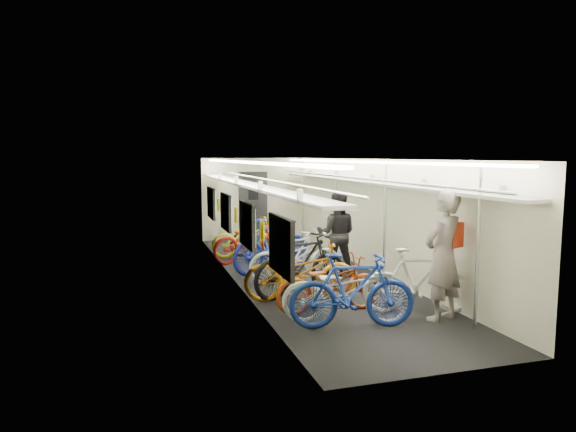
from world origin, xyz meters
TOP-DOWN VIEW (x-y plane):
  - train_car_shell at (-0.36, 0.71)m, footprint 10.00×10.00m
  - bicycle_0 at (-0.43, -3.02)m, footprint 1.98×1.25m
  - bicycle_1 at (-0.41, -3.25)m, footprint 1.89×0.86m
  - bicycle_2 at (-0.46, -2.44)m, footprint 1.75×0.62m
  - bicycle_3 at (-0.59, -1.42)m, footprint 1.98×1.03m
  - bicycle_4 at (-0.68, -1.70)m, footprint 2.03×1.03m
  - bicycle_5 at (-0.24, -0.04)m, footprint 1.62×1.04m
  - bicycle_6 at (-0.37, -0.40)m, footprint 1.93×0.77m
  - bicycle_7 at (-0.59, 0.52)m, footprint 2.03×1.19m
  - bicycle_8 at (-0.81, 1.77)m, footprint 2.02×1.22m
  - bicycle_9 at (-0.43, 2.52)m, footprint 1.62×0.87m
  - bicycle_10 at (-0.71, 2.34)m, footprint 1.84×0.69m
  - bicycle_11 at (0.86, -2.92)m, footprint 1.80×0.99m
  - passenger_near at (1.03, -3.29)m, footprint 0.84×0.70m
  - passenger_mid at (0.63, -0.07)m, footprint 1.03×0.94m
  - backpack at (1.27, -3.22)m, footprint 0.29×0.22m

SIDE VIEW (x-z plane):
  - bicycle_2 at x=-0.46m, z-range 0.00..0.92m
  - bicycle_9 at x=-0.43m, z-range 0.00..0.94m
  - bicycle_5 at x=-0.24m, z-range 0.00..0.95m
  - bicycle_10 at x=-0.71m, z-range 0.00..0.95m
  - bicycle_0 at x=-0.43m, z-range 0.00..0.98m
  - bicycle_6 at x=-0.37m, z-range 0.00..1.00m
  - bicycle_8 at x=-0.81m, z-range 0.00..1.00m
  - bicycle_4 at x=-0.68m, z-range 0.00..1.02m
  - bicycle_11 at x=0.86m, z-range 0.00..1.04m
  - bicycle_1 at x=-0.41m, z-range 0.00..1.10m
  - bicycle_3 at x=-0.59m, z-range 0.00..1.14m
  - bicycle_7 at x=-0.59m, z-range 0.00..1.17m
  - passenger_mid at x=0.63m, z-range 0.00..1.72m
  - passenger_near at x=1.03m, z-range 0.00..1.97m
  - backpack at x=1.27m, z-range 1.09..1.47m
  - train_car_shell at x=-0.36m, z-range -3.34..6.66m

